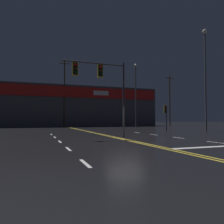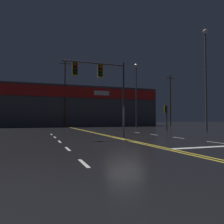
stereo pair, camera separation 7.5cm
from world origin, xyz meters
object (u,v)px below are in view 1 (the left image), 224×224
object	(u,v)px
streetlight_near_left	(205,68)
traffic_signal_median	(100,78)
traffic_signal_corner_northeast	(166,112)
streetlight_far_median	(136,88)

from	to	relation	value
streetlight_near_left	traffic_signal_median	bearing A→B (deg)	-161.48
traffic_signal_corner_northeast	streetlight_far_median	xyz separation A→B (m)	(1.30, 11.25, 4.69)
streetlight_near_left	streetlight_far_median	distance (m)	14.45
streetlight_near_left	streetlight_far_median	size ratio (longest dim) A/B	1.08
traffic_signal_median	streetlight_near_left	xyz separation A→B (m)	(14.45, 4.84, 3.04)
traffic_signal_corner_northeast	streetlight_near_left	distance (m)	6.93
traffic_signal_median	streetlight_near_left	world-z (taller)	streetlight_near_left
traffic_signal_median	streetlight_near_left	distance (m)	15.54
traffic_signal_median	streetlight_far_median	distance (m)	22.83
streetlight_far_median	traffic_signal_median	bearing A→B (deg)	-122.62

